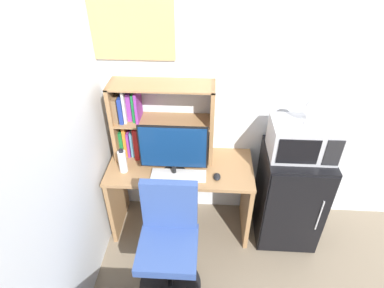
% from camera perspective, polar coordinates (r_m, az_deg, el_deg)
% --- Properties ---
extents(wall_back, '(6.40, 0.04, 2.60)m').
position_cam_1_polar(wall_back, '(2.86, 26.28, 8.05)').
color(wall_back, silver).
rests_on(wall_back, ground_plane).
extents(desk, '(1.22, 0.55, 0.74)m').
position_cam_1_polar(desk, '(2.85, -1.99, -7.41)').
color(desk, '#997047').
rests_on(desk, ground_plane).
extents(hutch_bookshelf, '(0.83, 0.27, 0.68)m').
position_cam_1_polar(hutch_bookshelf, '(2.66, -8.00, 4.44)').
color(hutch_bookshelf, '#997047').
rests_on(hutch_bookshelf, desk).
extents(monitor, '(0.54, 0.20, 0.46)m').
position_cam_1_polar(monitor, '(2.47, -3.40, -1.04)').
color(monitor, black).
rests_on(monitor, desk).
extents(keyboard, '(0.44, 0.14, 0.02)m').
position_cam_1_polar(keyboard, '(2.59, -2.41, -5.62)').
color(keyboard, silver).
rests_on(keyboard, desk).
extents(computer_mouse, '(0.06, 0.09, 0.03)m').
position_cam_1_polar(computer_mouse, '(2.58, 4.51, -5.86)').
color(computer_mouse, black).
rests_on(computer_mouse, desk).
extents(water_bottle, '(0.07, 0.07, 0.22)m').
position_cam_1_polar(water_bottle, '(2.64, -12.33, -3.03)').
color(water_bottle, silver).
rests_on(water_bottle, desk).
extents(mini_fridge, '(0.52, 0.54, 0.92)m').
position_cam_1_polar(mini_fridge, '(2.96, 17.02, -8.77)').
color(mini_fridge, black).
rests_on(mini_fridge, ground_plane).
extents(microwave, '(0.50, 0.34, 0.28)m').
position_cam_1_polar(microwave, '(2.60, 19.25, 0.82)').
color(microwave, '#ADADB2').
rests_on(microwave, mini_fridge).
extents(desk_fan, '(0.14, 0.11, 0.22)m').
position_cam_1_polar(desk_fan, '(2.47, 21.15, 5.65)').
color(desk_fan, silver).
rests_on(desk_fan, microwave).
extents(desk_chair, '(0.50, 0.50, 0.96)m').
position_cam_1_polar(desk_chair, '(2.52, -4.12, -17.96)').
color(desk_chair, black).
rests_on(desk_chair, ground_plane).
extents(wall_corkboard, '(0.80, 0.02, 0.44)m').
position_cam_1_polar(wall_corkboard, '(2.52, -12.73, 19.34)').
color(wall_corkboard, tan).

